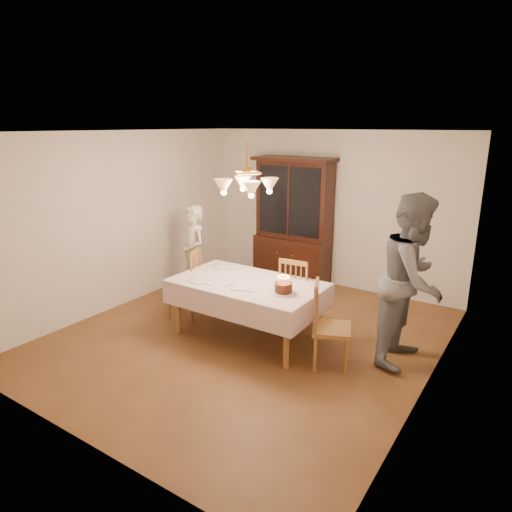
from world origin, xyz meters
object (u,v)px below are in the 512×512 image
Objects in this scene: dining_table at (247,287)px; birthday_cake at (283,288)px; china_hutch at (293,223)px; elderly_woman at (194,253)px; chair_far_side at (298,296)px.

birthday_cake is at bearing -9.43° from dining_table.
elderly_woman is (-0.86, -1.60, -0.29)m from china_hutch.
dining_table is 0.61m from birthday_cake.
chair_far_side is at bearing 104.40° from birthday_cake.
dining_table is at bearing 170.57° from birthday_cake.
china_hutch is 1.44× the size of elderly_woman.
chair_far_side is 0.83m from birthday_cake.
dining_table is at bearing -75.35° from china_hutch.
dining_table is 0.88× the size of china_hutch.
china_hutch reaches higher than chair_far_side.
elderly_woman is at bearing 159.69° from birthday_cake.
chair_far_side is (0.40, 0.62, -0.24)m from dining_table.
elderly_woman reaches higher than dining_table.
chair_far_side is (0.99, -1.63, -0.60)m from china_hutch.
elderly_woman is at bearing 155.65° from dining_table.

